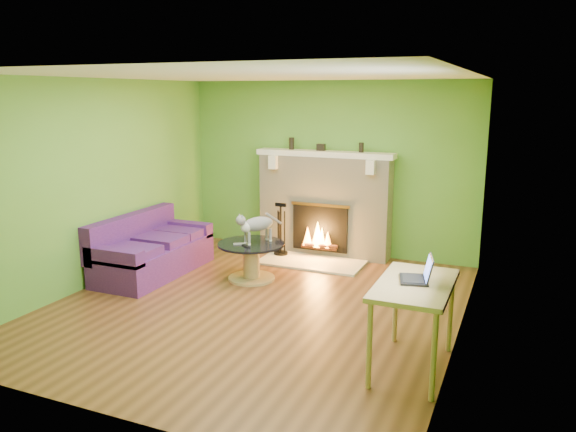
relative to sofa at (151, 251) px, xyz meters
name	(u,v)px	position (x,y,z in m)	size (l,w,h in m)	color
floor	(257,305)	(1.86, -0.51, -0.31)	(5.00, 5.00, 0.00)	#593319
ceiling	(254,75)	(1.86, -0.51, 2.29)	(5.00, 5.00, 0.00)	white
wall_back	(329,168)	(1.86, 1.99, 0.99)	(5.00, 5.00, 0.00)	#599932
wall_front	(100,253)	(1.86, -3.01, 0.99)	(5.00, 5.00, 0.00)	#599932
wall_left	(97,183)	(-0.39, -0.51, 0.99)	(5.00, 5.00, 0.00)	#599932
wall_right	(465,212)	(4.11, -0.51, 0.99)	(5.00, 5.00, 0.00)	#599932
window_frame	(454,203)	(4.10, -1.41, 1.24)	(1.20, 1.20, 0.00)	silver
window_pane	(453,203)	(4.09, -1.41, 1.24)	(1.06, 1.06, 0.00)	white
fireplace	(324,205)	(1.86, 1.80, 0.46)	(2.10, 0.46, 1.58)	beige
hearth	(312,262)	(1.86, 1.29, -0.29)	(1.50, 0.75, 0.03)	beige
mantel	(325,154)	(1.86, 1.78, 1.23)	(2.10, 0.28, 0.08)	white
sofa	(151,251)	(0.00, 0.00, 0.00)	(0.85, 1.78, 0.80)	#40195F
coffee_table	(251,258)	(1.38, 0.30, -0.02)	(0.88, 0.88, 0.50)	tan
desk	(414,293)	(3.81, -1.33, 0.40)	(0.63, 1.09, 0.80)	tan
cat	(258,227)	(1.46, 0.35, 0.39)	(0.24, 0.66, 0.41)	slate
remote_silver	(240,244)	(1.28, 0.18, 0.20)	(0.17, 0.04, 0.02)	gray
remote_black	(246,246)	(1.40, 0.12, 0.20)	(0.16, 0.04, 0.02)	black
laptop	(414,268)	(3.79, -1.28, 0.61)	(0.28, 0.32, 0.24)	black
fire_tools	(281,229)	(1.30, 1.44, 0.12)	(0.21, 0.21, 0.79)	black
mantel_vase_left	(292,143)	(1.32, 1.81, 1.36)	(0.08, 0.08, 0.18)	black
mantel_vase_right	(361,147)	(2.41, 1.81, 1.34)	(0.07, 0.07, 0.14)	black
mantel_box	(321,147)	(1.79, 1.81, 1.32)	(0.12, 0.08, 0.10)	black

